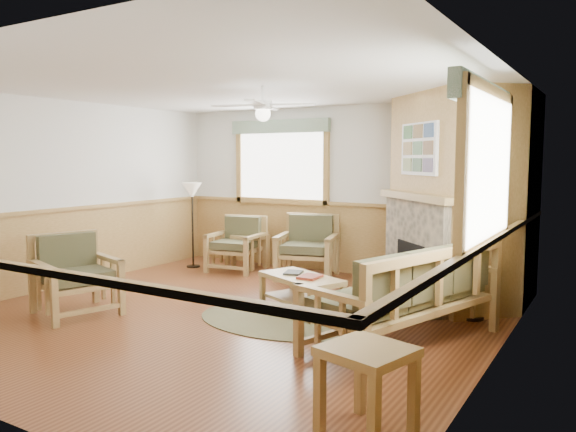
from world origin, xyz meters
The scene contains 23 objects.
floor centered at (0.00, 0.00, -0.01)m, with size 6.00×6.00×0.01m, color brown.
ceiling centered at (0.00, 0.00, 2.70)m, with size 6.00×6.00×0.01m, color white.
wall_back centered at (0.00, 3.00, 1.35)m, with size 6.00×0.02×2.70m, color silver.
wall_left centered at (-3.00, 0.00, 1.35)m, with size 0.02×6.00×2.70m, color silver.
wall_right centered at (3.00, 0.00, 1.35)m, with size 0.02×6.00×2.70m, color silver.
wainscot centered at (0.00, 0.00, 0.55)m, with size 6.00×6.00×1.10m, color #AB8446, non-canonical shape.
fireplace centered at (2.05, 2.05, 1.35)m, with size 2.20×2.20×2.70m, color #AB8446, non-canonical shape.
window_back centered at (-1.10, 2.96, 2.53)m, with size 1.90×0.16×1.50m, color white, non-canonical shape.
window_right centered at (2.96, -0.20, 2.53)m, with size 0.16×1.90×1.50m, color white, non-canonical shape.
ceiling_fan centered at (0.30, 0.30, 2.66)m, with size 1.24×1.24×0.36m, color white, non-canonical shape.
sofa centered at (2.12, 0.10, 0.50)m, with size 0.89×2.18×1.00m, color #A1814B, non-canonical shape.
armchair_back_left centered at (-1.53, 2.23, 0.45)m, with size 0.79×0.79×0.89m, color #A1814B, non-canonical shape.
armchair_back_right centered at (-0.23, 2.33, 0.49)m, with size 0.87×0.87×0.98m, color #A1814B, non-canonical shape.
armchair_left centered at (-1.60, -0.89, 0.48)m, with size 0.85×0.85×0.95m, color #A1814B, non-canonical shape.
coffee_table centered at (0.65, 0.60, 0.22)m, with size 1.10×0.55×0.44m, color #A1814B, non-canonical shape.
end_table_chairs centered at (-1.47, 2.55, 0.28)m, with size 0.50×0.48×0.56m, color #A1814B, non-canonical shape.
end_table_sofa centered at (2.55, -1.84, 0.30)m, with size 0.54×0.52×0.61m, color #A1814B, non-canonical shape.
footstool centered at (1.48, 1.22, 0.22)m, with size 0.51×0.51×0.44m, color #A1814B, non-canonical shape.
braided_rug centered at (0.64, 0.13, 0.01)m, with size 2.03×2.03×0.01m, color brown.
floor_lamp_left centered at (-2.33, 2.08, 0.73)m, with size 0.33×0.33×1.46m, color black, non-canonical shape.
floor_lamp_right centered at (2.50, 1.35, 0.92)m, with size 0.42×0.42×1.85m, color black, non-canonical shape.
book_red centered at (0.80, 0.55, 0.47)m, with size 0.22×0.30×0.03m, color maroon.
book_dark centered at (0.50, 0.67, 0.46)m, with size 0.20×0.27×0.03m, color #252720.
Camera 1 is at (3.97, -5.22, 1.86)m, focal length 35.00 mm.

